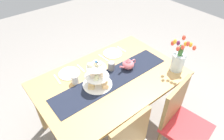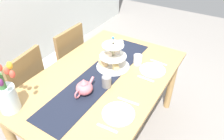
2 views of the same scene
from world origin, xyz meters
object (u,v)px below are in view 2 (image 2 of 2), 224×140
(teapot, at_px, (84,88))
(dinner_plate_left, at_px, (118,114))
(tiered_cake_stand, at_px, (112,58))
(mug_white_text, at_px, (138,60))
(mug_grey, at_px, (107,82))
(fork_right, at_px, (146,79))
(knife_right, at_px, (158,62))
(chair_left, at_px, (22,89))
(knife_left, at_px, (128,101))
(dinner_plate_right, at_px, (152,70))
(tulip_vase, at_px, (6,94))
(chair_right, at_px, (65,60))
(dining_table, at_px, (103,85))
(fork_left, at_px, (107,128))

(teapot, relative_size, dinner_plate_left, 1.04)
(tiered_cake_stand, height_order, mug_white_text, tiered_cake_stand)
(teapot, relative_size, mug_grey, 2.51)
(fork_right, xyz_separation_m, knife_right, (0.29, 0.00, 0.00))
(chair_left, bearing_deg, teapot, -84.53)
(knife_left, distance_m, knife_right, 0.61)
(chair_left, bearing_deg, dinner_plate_left, -88.68)
(dinner_plate_right, relative_size, mug_grey, 2.42)
(mug_grey, xyz_separation_m, mug_white_text, (0.42, -0.07, -0.00))
(tulip_vase, bearing_deg, mug_white_text, -27.78)
(chair_right, bearing_deg, mug_grey, -114.47)
(chair_right, xyz_separation_m, dinner_plate_right, (0.02, -1.06, 0.25))
(knife_right, bearing_deg, knife_left, 180.00)
(dinner_plate_left, height_order, fork_right, dinner_plate_left)
(tulip_vase, distance_m, mug_grey, 0.73)
(chair_left, xyz_separation_m, dinner_plate_right, (0.63, -1.06, 0.25))
(chair_left, bearing_deg, mug_white_text, -54.32)
(tulip_vase, xyz_separation_m, fork_right, (0.82, -0.68, -0.14))
(knife_left, bearing_deg, dinner_plate_left, 180.00)
(knife_left, bearing_deg, dining_table, 65.53)
(dinner_plate_left, height_order, knife_left, dinner_plate_left)
(tulip_vase, bearing_deg, knife_left, -53.36)
(chair_right, bearing_deg, dinner_plate_right, -88.85)
(fork_right, distance_m, knife_right, 0.29)
(fork_right, bearing_deg, dinner_plate_left, 180.00)
(dining_table, bearing_deg, knife_left, -114.47)
(tulip_vase, distance_m, fork_right, 1.07)
(chair_left, distance_m, dinner_plate_right, 1.26)
(dining_table, relative_size, knife_left, 9.11)
(chair_right, bearing_deg, teapot, -126.31)
(dining_table, distance_m, chair_right, 0.80)
(dining_table, relative_size, fork_left, 10.33)
(chair_left, relative_size, fork_left, 6.07)
(chair_left, distance_m, tiered_cake_stand, 0.94)
(teapot, bearing_deg, fork_right, -38.49)
(fork_right, bearing_deg, dinner_plate_right, 0.00)
(chair_left, height_order, dinner_plate_left, chair_left)
(knife_right, bearing_deg, fork_right, 180.00)
(dining_table, xyz_separation_m, mug_grey, (-0.09, -0.10, 0.15))
(dining_table, bearing_deg, tiered_cake_stand, 1.77)
(teapot, relative_size, fork_left, 1.59)
(knife_left, height_order, fork_right, same)
(dinner_plate_left, bearing_deg, fork_right, 0.00)
(knife_right, bearing_deg, tiered_cake_stand, 130.38)
(chair_left, height_order, chair_right, same)
(chair_right, bearing_deg, dinner_plate_left, -118.80)
(dining_table, height_order, knife_left, knife_left)
(fork_left, bearing_deg, tulip_vase, 107.54)
(dining_table, bearing_deg, teapot, 180.00)
(dinner_plate_right, height_order, fork_right, dinner_plate_right)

